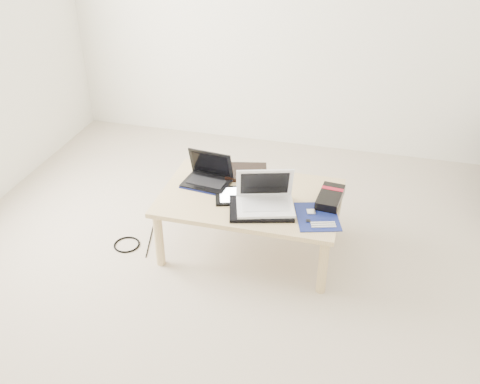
% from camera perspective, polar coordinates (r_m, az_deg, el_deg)
% --- Properties ---
extents(ground, '(4.00, 4.00, 0.00)m').
position_cam_1_polar(ground, '(3.19, 0.04, -10.62)').
color(ground, beige).
rests_on(ground, ground).
extents(coffee_table, '(1.10, 0.70, 0.40)m').
position_cam_1_polar(coffee_table, '(3.31, 1.12, -1.10)').
color(coffee_table, tan).
rests_on(coffee_table, ground).
extents(book, '(0.31, 0.28, 0.03)m').
position_cam_1_polar(book, '(3.51, 0.66, 2.14)').
color(book, black).
rests_on(book, coffee_table).
extents(netbook, '(0.31, 0.24, 0.21)m').
position_cam_1_polar(netbook, '(3.40, -3.45, 1.65)').
color(netbook, black).
rests_on(netbook, coffee_table).
extents(tablet, '(0.33, 0.29, 0.02)m').
position_cam_1_polar(tablet, '(3.27, -0.19, -0.37)').
color(tablet, black).
rests_on(tablet, coffee_table).
extents(remote, '(0.12, 0.23, 0.02)m').
position_cam_1_polar(remote, '(3.33, 3.63, 0.28)').
color(remote, '#B5B6BA').
rests_on(remote, coffee_table).
extents(neoprene_sleeve, '(0.43, 0.36, 0.02)m').
position_cam_1_polar(neoprene_sleeve, '(3.15, 2.27, -1.77)').
color(neoprene_sleeve, black).
rests_on(neoprene_sleeve, coffee_table).
extents(white_laptop, '(0.39, 0.32, 0.23)m').
position_cam_1_polar(white_laptop, '(3.14, 2.68, -0.68)').
color(white_laptop, white).
rests_on(white_laptop, neoprene_sleeve).
extents(motherboard, '(0.31, 0.35, 0.01)m').
position_cam_1_polar(motherboard, '(3.12, 8.27, -2.60)').
color(motherboard, '#0C1E52').
rests_on(motherboard, coffee_table).
extents(gpu_box, '(0.16, 0.28, 0.06)m').
position_cam_1_polar(gpu_box, '(3.26, 9.60, -0.58)').
color(gpu_box, black).
rests_on(gpu_box, coffee_table).
extents(cable_coil, '(0.13, 0.13, 0.01)m').
position_cam_1_polar(cable_coil, '(3.36, -2.01, 0.49)').
color(cable_coil, black).
rests_on(cable_coil, coffee_table).
extents(floor_cable_coil, '(0.20, 0.20, 0.01)m').
position_cam_1_polar(floor_cable_coil, '(3.61, -11.99, -5.50)').
color(floor_cable_coil, black).
rests_on(floor_cable_coil, ground).
extents(floor_cable_trail, '(0.10, 0.34, 0.01)m').
position_cam_1_polar(floor_cable_trail, '(3.61, -9.60, -5.14)').
color(floor_cable_trail, black).
rests_on(floor_cable_trail, ground).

